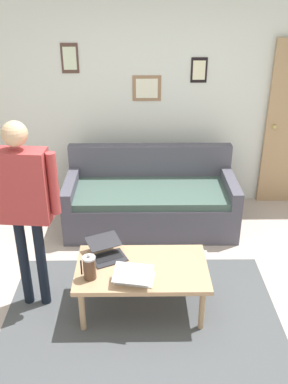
{
  "coord_description": "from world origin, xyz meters",
  "views": [
    {
      "loc": [
        0.06,
        2.93,
        2.65
      ],
      "look_at": [
        0.02,
        -0.76,
        0.8
      ],
      "focal_mm": 40.15,
      "sensor_mm": 36.0,
      "label": 1
    }
  ],
  "objects_px": {
    "laptop_center": "(107,252)",
    "person_standing": "(23,195)",
    "couch": "(150,201)",
    "coffee_table": "(142,271)",
    "laptop_left": "(134,277)",
    "french_press": "(89,267)"
  },
  "relations": [
    {
      "from": "couch",
      "to": "laptop_left",
      "type": "relative_size",
      "value": 5.44
    },
    {
      "from": "laptop_left",
      "to": "french_press",
      "type": "xyz_separation_m",
      "value": [
        0.36,
        -0.04,
        0.06
      ]
    },
    {
      "from": "french_press",
      "to": "couch",
      "type": "bearing_deg",
      "value": -108.57
    },
    {
      "from": "couch",
      "to": "french_press",
      "type": "relative_size",
      "value": 8.23
    },
    {
      "from": "coffee_table",
      "to": "person_standing",
      "type": "bearing_deg",
      "value": -4.84
    },
    {
      "from": "couch",
      "to": "person_standing",
      "type": "relative_size",
      "value": 1.13
    },
    {
      "from": "coffee_table",
      "to": "laptop_left",
      "type": "distance_m",
      "value": 0.21
    },
    {
      "from": "laptop_center",
      "to": "french_press",
      "type": "distance_m",
      "value": 0.33
    },
    {
      "from": "coffee_table",
      "to": "person_standing",
      "type": "height_order",
      "value": "person_standing"
    },
    {
      "from": "coffee_table",
      "to": "laptop_left",
      "type": "height_order",
      "value": "laptop_left"
    },
    {
      "from": "laptop_left",
      "to": "person_standing",
      "type": "bearing_deg",
      "value": -16.62
    },
    {
      "from": "laptop_center",
      "to": "coffee_table",
      "type": "bearing_deg",
      "value": 152.36
    },
    {
      "from": "coffee_table",
      "to": "laptop_center",
      "type": "xyz_separation_m",
      "value": [
        0.31,
        -0.16,
        0.09
      ]
    },
    {
      "from": "laptop_center",
      "to": "person_standing",
      "type": "bearing_deg",
      "value": 7.08
    },
    {
      "from": "laptop_left",
      "to": "laptop_center",
      "type": "height_order",
      "value": "laptop_left"
    },
    {
      "from": "couch",
      "to": "laptop_center",
      "type": "distance_m",
      "value": 1.37
    },
    {
      "from": "couch",
      "to": "laptop_left",
      "type": "distance_m",
      "value": 1.66
    },
    {
      "from": "laptop_center",
      "to": "person_standing",
      "type": "distance_m",
      "value": 0.89
    },
    {
      "from": "couch",
      "to": "person_standing",
      "type": "bearing_deg",
      "value": 52.41
    },
    {
      "from": "person_standing",
      "to": "laptop_center",
      "type": "bearing_deg",
      "value": -172.92
    },
    {
      "from": "laptop_left",
      "to": "person_standing",
      "type": "height_order",
      "value": "person_standing"
    },
    {
      "from": "coffee_table",
      "to": "laptop_left",
      "type": "relative_size",
      "value": 3.17
    }
  ]
}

